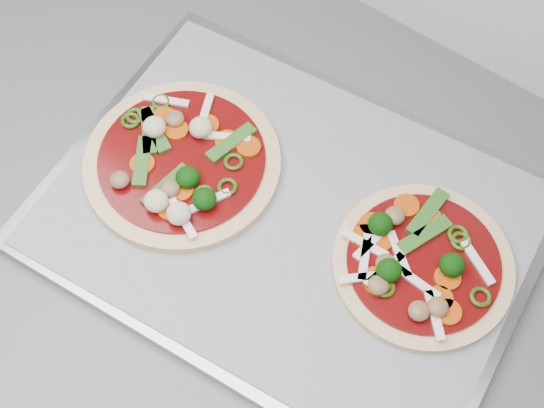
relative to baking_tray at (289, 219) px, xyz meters
The scene contains 4 objects.
baking_tray is the anchor object (origin of this frame).
parchment 0.01m from the baking_tray, ahead, with size 0.45×0.33×0.00m, color gray.
pizza_left 0.12m from the baking_tray, behind, with size 0.24×0.24×0.03m.
pizza_right 0.13m from the baking_tray, 12.18° to the left, with size 0.19×0.19×0.03m.
Camera 1 is at (-0.47, 1.01, 1.57)m, focal length 50.00 mm.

